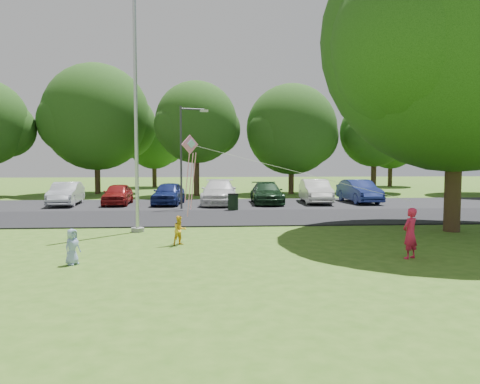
{
  "coord_description": "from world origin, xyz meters",
  "views": [
    {
      "loc": [
        -0.84,
        -13.21,
        2.82
      ],
      "look_at": [
        0.41,
        4.0,
        1.6
      ],
      "focal_mm": 35.0,
      "sensor_mm": 36.0,
      "label": 1
    }
  ],
  "objects": [
    {
      "name": "tree_row",
      "position": [
        1.59,
        24.23,
        5.71
      ],
      "size": [
        64.35,
        11.94,
        10.88
      ],
      "color": "#332316",
      "rests_on": "ground"
    },
    {
      "name": "parked_cars",
      "position": [
        0.4,
        15.43,
        0.76
      ],
      "size": [
        19.85,
        5.31,
        1.49
      ],
      "color": "#B2B7BF",
      "rests_on": "ground"
    },
    {
      "name": "parking_strip",
      "position": [
        0.0,
        15.5,
        0.03
      ],
      "size": [
        42.0,
        7.0,
        0.06
      ],
      "primitive_type": "cube",
      "color": "black",
      "rests_on": "ground"
    },
    {
      "name": "kite",
      "position": [
        -1.24,
        2.6,
        2.87
      ],
      "size": [
        6.57,
        3.46,
        2.8
      ],
      "rotation": [
        0.0,
        0.0,
        0.6
      ],
      "color": "pink",
      "rests_on": "ground"
    },
    {
      "name": "flagpole",
      "position": [
        -3.5,
        5.0,
        4.17
      ],
      "size": [
        0.5,
        0.5,
        10.0
      ],
      "color": "#B7BABF",
      "rests_on": "ground"
    },
    {
      "name": "street_lamp",
      "position": [
        -2.0,
        12.88,
        3.44
      ],
      "size": [
        1.57,
        0.6,
        5.72
      ],
      "rotation": [
        0.0,
        0.0,
        0.29
      ],
      "color": "#3F3F44",
      "rests_on": "ground"
    },
    {
      "name": "ground",
      "position": [
        0.0,
        0.0,
        0.0
      ],
      "size": [
        120.0,
        120.0,
        0.0
      ],
      "primitive_type": "plane",
      "color": "#365F19",
      "rests_on": "ground"
    },
    {
      "name": "woman",
      "position": [
        4.91,
        -0.51,
        0.72
      ],
      "size": [
        0.63,
        0.58,
        1.45
      ],
      "primitive_type": "imported",
      "rotation": [
        0.0,
        0.0,
        3.71
      ],
      "color": "#CC1B41",
      "rests_on": "ground"
    },
    {
      "name": "park_road",
      "position": [
        0.0,
        9.0,
        0.03
      ],
      "size": [
        60.0,
        6.0,
        0.06
      ],
      "primitive_type": "cube",
      "color": "black",
      "rests_on": "ground"
    },
    {
      "name": "child_yellow",
      "position": [
        -1.71,
        2.09,
        0.48
      ],
      "size": [
        0.59,
        0.55,
        0.96
      ],
      "primitive_type": "imported",
      "rotation": [
        0.0,
        0.0,
        0.54
      ],
      "color": "yellow",
      "rests_on": "ground"
    },
    {
      "name": "trash_can",
      "position": [
        0.62,
        12.04,
        0.48
      ],
      "size": [
        0.6,
        0.6,
        0.95
      ],
      "rotation": [
        0.0,
        0.0,
        0.05
      ],
      "color": "black",
      "rests_on": "ground"
    },
    {
      "name": "child_blue",
      "position": [
        -4.41,
        -0.59,
        0.48
      ],
      "size": [
        0.51,
        0.56,
        0.97
      ],
      "primitive_type": "imported",
      "rotation": [
        0.0,
        0.0,
        1.01
      ],
      "color": "#8EA4DB",
      "rests_on": "ground"
    },
    {
      "name": "big_tree",
      "position": [
        8.63,
        4.16,
        7.17
      ],
      "size": [
        10.83,
        10.32,
        12.62
      ],
      "rotation": [
        0.0,
        0.0,
        -0.09
      ],
      "color": "#332316",
      "rests_on": "ground"
    },
    {
      "name": "horizon_trees",
      "position": [
        4.06,
        33.88,
        4.3
      ],
      "size": [
        77.46,
        7.2,
        7.02
      ],
      "color": "#332316",
      "rests_on": "ground"
    }
  ]
}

